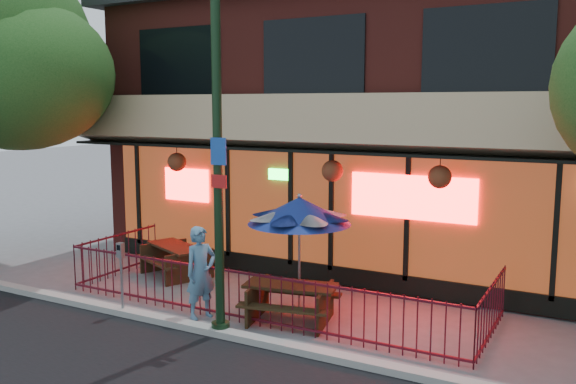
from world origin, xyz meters
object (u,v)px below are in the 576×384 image
at_px(picnic_table_right, 291,297).
at_px(picnic_table_left, 176,256).
at_px(street_light, 218,154).
at_px(patio_umbrella, 299,211).
at_px(parking_meter_near, 121,266).
at_px(pedestrian, 201,272).

bearing_deg(picnic_table_right, picnic_table_left, 159.56).
relative_size(street_light, picnic_table_left, 3.41).
xyz_separation_m(street_light, picnic_table_left, (-2.98, 2.51, -2.68)).
height_order(street_light, picnic_table_right, street_light).
bearing_deg(patio_umbrella, picnic_table_left, 169.23).
bearing_deg(parking_meter_near, pedestrian, 22.20).
relative_size(picnic_table_left, parking_meter_near, 1.48).
distance_m(street_light, patio_umbrella, 2.27).
bearing_deg(patio_umbrella, pedestrian, -136.00).
height_order(picnic_table_right, patio_umbrella, patio_umbrella).
xyz_separation_m(pedestrian, parking_meter_near, (-1.42, -0.58, 0.08)).
bearing_deg(picnic_table_right, parking_meter_near, -158.50).
relative_size(picnic_table_left, patio_umbrella, 0.90).
distance_m(picnic_table_left, pedestrian, 3.01).
bearing_deg(picnic_table_left, street_light, -40.12).
height_order(picnic_table_left, parking_meter_near, parking_meter_near).
distance_m(picnic_table_right, parking_meter_near, 3.26).
xyz_separation_m(street_light, pedestrian, (-0.78, 0.50, -2.28)).
distance_m(picnic_table_left, parking_meter_near, 2.74).
bearing_deg(pedestrian, picnic_table_left, 69.13).
distance_m(street_light, parking_meter_near, 3.12).
bearing_deg(picnic_table_left, patio_umbrella, -10.77).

